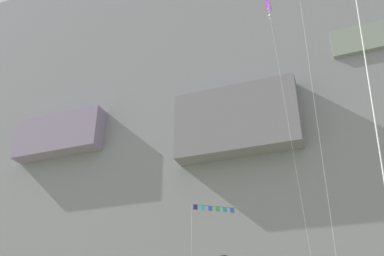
# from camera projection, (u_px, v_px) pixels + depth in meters

# --- Properties ---
(cliff_face) EXTENTS (180.00, 28.40, 69.16)m
(cliff_face) POSITION_uv_depth(u_px,v_px,m) (257.00, 135.00, 70.20)
(cliff_face) COLOR gray
(cliff_face) RESTS_ON ground
(kite_diamond_low_right) EXTENTS (1.91, 3.09, 33.78)m
(kite_diamond_low_right) POSITION_uv_depth(u_px,v_px,m) (269.00, 12.00, 40.70)
(kite_diamond_low_right) COLOR purple
(kite_diamond_low_right) RESTS_ON ground
(kite_banner_far_right) EXTENTS (3.37, 6.85, 14.56)m
(kite_banner_far_right) POSITION_uv_depth(u_px,v_px,m) (212.00, 217.00, 37.75)
(kite_banner_far_right) COLOR black
(kite_banner_far_right) RESTS_ON ground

